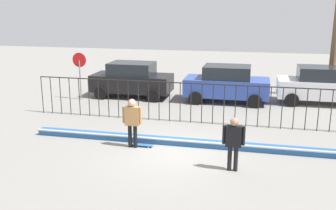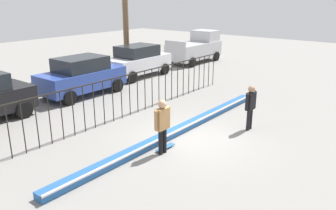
{
  "view_description": "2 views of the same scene",
  "coord_description": "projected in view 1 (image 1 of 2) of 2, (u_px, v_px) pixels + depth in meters",
  "views": [
    {
      "loc": [
        2.56,
        -12.17,
        4.9
      ],
      "look_at": [
        -0.34,
        0.5,
        1.5
      ],
      "focal_mm": 40.94,
      "sensor_mm": 36.0,
      "label": 1
    },
    {
      "loc": [
        -9.17,
        -6.28,
        4.77
      ],
      "look_at": [
        -0.35,
        0.74,
        1.17
      ],
      "focal_mm": 36.84,
      "sensor_mm": 36.0,
      "label": 2
    }
  ],
  "objects": [
    {
      "name": "stop_sign",
      "position": [
        80.0,
        69.0,
        20.15
      ],
      "size": [
        0.76,
        0.07,
        2.5
      ],
      "color": "slate",
      "rests_on": "ground"
    },
    {
      "name": "bowl_coping_ledge",
      "position": [
        178.0,
        141.0,
        13.84
      ],
      "size": [
        11.0,
        0.4,
        0.27
      ],
      "color": "#235699",
      "rests_on": "ground"
    },
    {
      "name": "parked_car_blue",
      "position": [
        227.0,
        84.0,
        19.78
      ],
      "size": [
        4.3,
        2.12,
        1.9
      ],
      "rotation": [
        0.0,
        0.0,
        -0.06
      ],
      "color": "#2D479E",
      "rests_on": "ground"
    },
    {
      "name": "ground_plane",
      "position": [
        174.0,
        151.0,
        13.27
      ],
      "size": [
        60.0,
        60.0,
        0.0
      ],
      "primitive_type": "plane",
      "color": "gray"
    },
    {
      "name": "camera_operator",
      "position": [
        234.0,
        139.0,
        11.45
      ],
      "size": [
        0.68,
        0.25,
        1.68
      ],
      "rotation": [
        0.0,
        0.0,
        2.25
      ],
      "color": "black",
      "rests_on": "ground"
    },
    {
      "name": "perimeter_fence",
      "position": [
        191.0,
        98.0,
        16.21
      ],
      "size": [
        14.04,
        0.04,
        1.74
      ],
      "color": "black",
      "rests_on": "ground"
    },
    {
      "name": "skateboarder",
      "position": [
        132.0,
        119.0,
        13.36
      ],
      "size": [
        0.71,
        0.27,
        1.76
      ],
      "rotation": [
        0.0,
        0.0,
        0.34
      ],
      "color": "black",
      "rests_on": "ground"
    },
    {
      "name": "parked_car_white",
      "position": [
        321.0,
        85.0,
        19.4
      ],
      "size": [
        4.3,
        2.12,
        1.9
      ],
      "rotation": [
        0.0,
        0.0,
        -0.02
      ],
      "color": "silver",
      "rests_on": "ground"
    },
    {
      "name": "parked_car_black",
      "position": [
        132.0,
        79.0,
        20.9
      ],
      "size": [
        4.3,
        2.12,
        1.9
      ],
      "rotation": [
        0.0,
        0.0,
        -0.07
      ],
      "color": "black",
      "rests_on": "ground"
    },
    {
      "name": "skateboard",
      "position": [
        142.0,
        145.0,
        13.67
      ],
      "size": [
        0.8,
        0.2,
        0.07
      ],
      "rotation": [
        0.0,
        0.0,
        0.06
      ],
      "color": "#26598C",
      "rests_on": "ground"
    }
  ]
}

